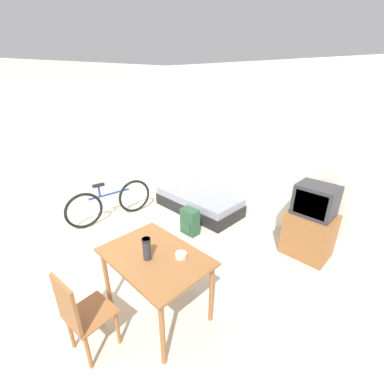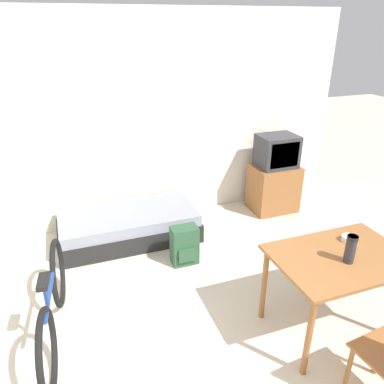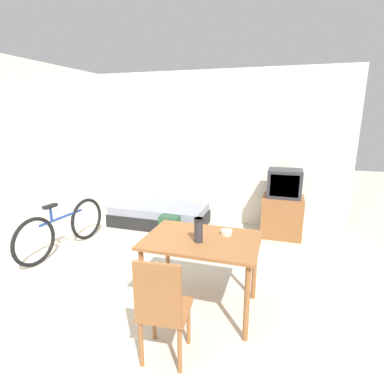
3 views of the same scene
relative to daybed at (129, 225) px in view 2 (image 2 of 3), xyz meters
name	(u,v)px [view 2 (image 2 of 3)]	position (x,y,z in m)	size (l,w,h in m)	color
wall_back	(164,120)	(0.65, 0.53, 1.17)	(5.08, 0.06, 2.70)	silver
daybed	(129,225)	(0.00, 0.00, 0.00)	(1.71, 0.84, 0.37)	black
tv	(274,177)	(2.13, 0.10, 0.33)	(0.64, 0.50, 1.12)	brown
dining_table	(340,266)	(1.38, -2.14, 0.49)	(1.12, 0.78, 0.77)	brown
bicycle	(53,306)	(-0.91, -1.42, 0.16)	(0.23, 1.63, 0.75)	black
thermos_flask	(351,248)	(1.38, -2.22, 0.72)	(0.09, 0.09, 0.24)	#2D2D33
mate_bowl	(349,238)	(1.60, -1.96, 0.62)	(0.12, 0.12, 0.05)	beige
backpack	(185,246)	(0.49, -0.74, 0.04)	(0.30, 0.22, 0.46)	#284C33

